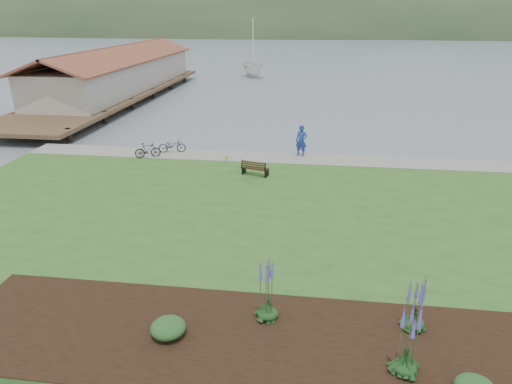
{
  "coord_description": "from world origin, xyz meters",
  "views": [
    {
      "loc": [
        1.04,
        -19.83,
        8.82
      ],
      "look_at": [
        -1.45,
        -1.12,
        1.3
      ],
      "focal_mm": 32.0,
      "sensor_mm": 36.0,
      "label": 1
    }
  ],
  "objects_px": {
    "park_bench": "(255,168)",
    "sailboat": "(253,77)",
    "person": "(301,138)",
    "bicycle_a": "(172,146)"
  },
  "relations": [
    {
      "from": "park_bench",
      "to": "sailboat",
      "type": "height_order",
      "value": "sailboat"
    },
    {
      "from": "sailboat",
      "to": "person",
      "type": "bearing_deg",
      "value": -106.36
    },
    {
      "from": "park_bench",
      "to": "bicycle_a",
      "type": "xyz_separation_m",
      "value": [
        -5.79,
        3.65,
        0.01
      ]
    },
    {
      "from": "person",
      "to": "bicycle_a",
      "type": "bearing_deg",
      "value": -162.12
    },
    {
      "from": "park_bench",
      "to": "person",
      "type": "bearing_deg",
      "value": 75.54
    },
    {
      "from": "park_bench",
      "to": "sailboat",
      "type": "xyz_separation_m",
      "value": [
        -5.95,
        42.33,
        -0.84
      ]
    },
    {
      "from": "person",
      "to": "bicycle_a",
      "type": "distance_m",
      "value": 8.19
    },
    {
      "from": "bicycle_a",
      "to": "person",
      "type": "bearing_deg",
      "value": -102.7
    },
    {
      "from": "park_bench",
      "to": "person",
      "type": "distance_m",
      "value": 4.66
    },
    {
      "from": "park_bench",
      "to": "sailboat",
      "type": "distance_m",
      "value": 42.76
    }
  ]
}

